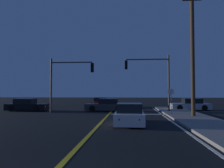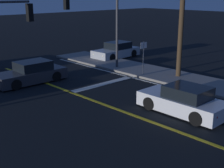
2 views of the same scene
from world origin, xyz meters
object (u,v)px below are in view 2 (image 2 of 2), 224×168
object	(u,v)px
street_sign_corner	(143,53)
car_lead_oncoming_white	(183,101)
traffic_signal_near_right	(100,16)
car_parked_curb_charcoal	(31,74)
car_distant_tail_silver	(116,51)

from	to	relation	value
street_sign_corner	car_lead_oncoming_white	bearing A→B (deg)	-123.03
car_lead_oncoming_white	traffic_signal_near_right	distance (m)	9.44
car_parked_curb_charcoal	street_sign_corner	world-z (taller)	street_sign_corner
car_distant_tail_silver	street_sign_corner	distance (m)	6.73
car_distant_tail_silver	traffic_signal_near_right	world-z (taller)	traffic_signal_near_right
car_lead_oncoming_white	traffic_signal_near_right	size ratio (longest dim) A/B	0.72
car_lead_oncoming_white	traffic_signal_near_right	world-z (taller)	traffic_signal_near_right
traffic_signal_near_right	street_sign_corner	world-z (taller)	traffic_signal_near_right
car_distant_tail_silver	street_sign_corner	xyz separation A→B (m)	(-3.22, -5.82, 1.01)
street_sign_corner	traffic_signal_near_right	bearing A→B (deg)	115.59
car_distant_tail_silver	car_lead_oncoming_white	bearing A→B (deg)	147.15
car_distant_tail_silver	traffic_signal_near_right	xyz separation A→B (m)	(-4.57, -3.02, 3.35)
car_distant_tail_silver	car_parked_curb_charcoal	bearing A→B (deg)	99.75
car_lead_oncoming_white	car_distant_tail_silver	world-z (taller)	same
car_distant_tail_silver	car_parked_curb_charcoal	size ratio (longest dim) A/B	0.98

